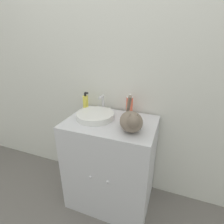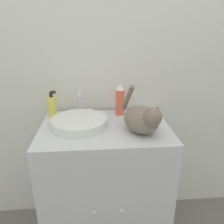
# 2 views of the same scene
# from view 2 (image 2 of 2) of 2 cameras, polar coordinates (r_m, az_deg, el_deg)

# --- Properties ---
(wall_back) EXTENTS (6.00, 0.05, 2.50)m
(wall_back) POSITION_cam_2_polar(r_m,az_deg,el_deg) (1.43, -2.74, 16.58)
(wall_back) COLOR silver
(wall_back) RESTS_ON ground_plane
(vanity_cabinet) EXTENTS (0.73, 0.52, 0.84)m
(vanity_cabinet) POSITION_cam_2_polar(r_m,az_deg,el_deg) (1.47, -1.72, -18.71)
(vanity_cabinet) COLOR silver
(vanity_cabinet) RESTS_ON ground_plane
(sink_basin) EXTENTS (0.31, 0.31, 0.05)m
(sink_basin) POSITION_cam_2_polar(r_m,az_deg,el_deg) (1.24, -8.52, -2.67)
(sink_basin) COLOR white
(sink_basin) RESTS_ON vanity_cabinet
(faucet) EXTENTS (0.15, 0.10, 0.16)m
(faucet) POSITION_cam_2_polar(r_m,az_deg,el_deg) (1.38, -8.23, 1.75)
(faucet) COLOR silver
(faucet) RESTS_ON vanity_cabinet
(cat) EXTENTS (0.24, 0.33, 0.23)m
(cat) POSITION_cam_2_polar(r_m,az_deg,el_deg) (1.15, 7.91, -1.71)
(cat) COLOR #7A6B5B
(cat) RESTS_ON vanity_cabinet
(soap_bottle) EXTENTS (0.05, 0.05, 0.17)m
(soap_bottle) POSITION_cam_2_polar(r_m,az_deg,el_deg) (1.40, -15.37, 1.52)
(soap_bottle) COLOR #EADB4C
(soap_bottle) RESTS_ON vanity_cabinet
(spray_bottle) EXTENTS (0.06, 0.06, 0.20)m
(spray_bottle) POSITION_cam_2_polar(r_m,az_deg,el_deg) (1.37, 2.14, 3.15)
(spray_bottle) COLOR #EF6047
(spray_bottle) RESTS_ON vanity_cabinet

